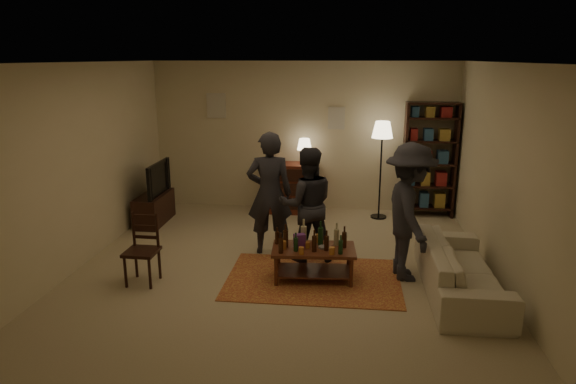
% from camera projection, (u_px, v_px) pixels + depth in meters
% --- Properties ---
extents(floor, '(6.00, 6.00, 0.00)m').
position_uv_depth(floor, '(283.00, 271.00, 6.84)').
color(floor, '#C6B793').
rests_on(floor, ground).
extents(room_shell, '(6.00, 6.00, 6.00)m').
position_uv_depth(room_shell, '(268.00, 111.00, 9.32)').
color(room_shell, beige).
rests_on(room_shell, ground).
extents(rug, '(2.20, 1.50, 0.01)m').
position_uv_depth(rug, '(313.00, 279.00, 6.58)').
color(rug, maroon).
rests_on(rug, ground).
extents(coffee_table, '(1.08, 0.64, 0.77)m').
position_uv_depth(coffee_table, '(313.00, 251.00, 6.49)').
color(coffee_table, brown).
rests_on(coffee_table, ground).
extents(dining_chair, '(0.40, 0.40, 0.90)m').
position_uv_depth(dining_chair, '(143.00, 246.00, 6.42)').
color(dining_chair, black).
rests_on(dining_chair, ground).
extents(tv_stand, '(0.40, 1.00, 1.06)m').
position_uv_depth(tv_stand, '(154.00, 201.00, 8.75)').
color(tv_stand, black).
rests_on(tv_stand, ground).
extents(dresser, '(1.00, 0.50, 1.36)m').
position_uv_depth(dresser, '(291.00, 187.00, 9.35)').
color(dresser, maroon).
rests_on(dresser, ground).
extents(bookshelf, '(0.90, 0.34, 2.02)m').
position_uv_depth(bookshelf, '(429.00, 159.00, 9.00)').
color(bookshelf, black).
rests_on(bookshelf, ground).
extents(floor_lamp, '(0.36, 0.36, 1.71)m').
position_uv_depth(floor_lamp, '(382.00, 137.00, 8.75)').
color(floor_lamp, black).
rests_on(floor_lamp, ground).
extents(sofa, '(0.81, 2.08, 0.61)m').
position_uv_depth(sofa, '(461.00, 269.00, 6.14)').
color(sofa, beige).
rests_on(sofa, ground).
extents(person_left, '(0.70, 0.51, 1.77)m').
position_uv_depth(person_left, '(270.00, 193.00, 7.29)').
color(person_left, '#26262D').
rests_on(person_left, ground).
extents(person_right, '(0.89, 0.76, 1.60)m').
position_uv_depth(person_right, '(307.00, 205.00, 7.04)').
color(person_right, '#292931').
rests_on(person_right, ground).
extents(person_by_sofa, '(0.81, 1.22, 1.76)m').
position_uv_depth(person_by_sofa, '(409.00, 212.00, 6.43)').
color(person_by_sofa, '#292A32').
rests_on(person_by_sofa, ground).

